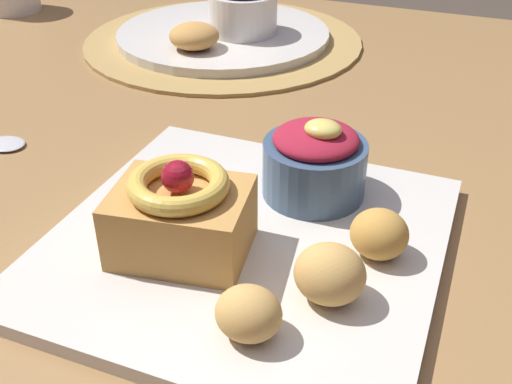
{
  "coord_description": "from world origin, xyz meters",
  "views": [
    {
      "loc": [
        0.18,
        -0.45,
        1.02
      ],
      "look_at": [
        0.04,
        -0.08,
        0.77
      ],
      "focal_mm": 43.43,
      "sensor_mm": 36.0,
      "label": 1
    }
  ],
  "objects": [
    {
      "name": "dining_table",
      "position": [
        0.0,
        0.0,
        0.66
      ],
      "size": [
        1.58,
        1.15,
        0.73
      ],
      "color": "olive",
      "rests_on": "ground_plane"
    },
    {
      "name": "back_ramekin",
      "position": [
        -0.14,
        0.32,
        0.78
      ],
      "size": [
        0.09,
        0.09,
        0.08
      ],
      "color": "white",
      "rests_on": "back_plate"
    },
    {
      "name": "back_plate",
      "position": [
        -0.17,
        0.32,
        0.74
      ],
      "size": [
        0.29,
        0.29,
        0.01
      ],
      "primitive_type": "cylinder",
      "color": "silver",
      "rests_on": "woven_placemat"
    },
    {
      "name": "back_pastry",
      "position": [
        -0.18,
        0.24,
        0.76
      ],
      "size": [
        0.06,
        0.06,
        0.03
      ],
      "primitive_type": "ellipsoid",
      "color": "#C68E47",
      "rests_on": "back_plate"
    },
    {
      "name": "cake_slice",
      "position": [
        -0.0,
        -0.14,
        0.77
      ],
      "size": [
        0.1,
        0.09,
        0.07
      ],
      "rotation": [
        0.0,
        0.0,
        0.15
      ],
      "color": "#C68E47",
      "rests_on": "front_plate"
    },
    {
      "name": "fritter_middle",
      "position": [
        0.08,
        -0.2,
        0.76
      ],
      "size": [
        0.04,
        0.04,
        0.03
      ],
      "primitive_type": "ellipsoid",
      "color": "tan",
      "rests_on": "front_plate"
    },
    {
      "name": "berry_ramekin",
      "position": [
        0.07,
        -0.03,
        0.77
      ],
      "size": [
        0.08,
        0.08,
        0.07
      ],
      "color": "#3D5675",
      "rests_on": "front_plate"
    },
    {
      "name": "fritter_back",
      "position": [
        0.13,
        -0.09,
        0.76
      ],
      "size": [
        0.04,
        0.04,
        0.04
      ],
      "primitive_type": "ellipsoid",
      "color": "gold",
      "rests_on": "front_plate"
    },
    {
      "name": "woven_placemat",
      "position": [
        -0.17,
        0.32,
        0.73
      ],
      "size": [
        0.39,
        0.39,
        0.0
      ],
      "primitive_type": "cylinder",
      "color": "#AD894C",
      "rests_on": "dining_table"
    },
    {
      "name": "front_plate",
      "position": [
        0.04,
        -0.1,
        0.74
      ],
      "size": [
        0.28,
        0.28,
        0.01
      ],
      "primitive_type": "cube",
      "color": "silver",
      "rests_on": "dining_table"
    },
    {
      "name": "fritter_front",
      "position": [
        0.11,
        -0.15,
        0.76
      ],
      "size": [
        0.05,
        0.04,
        0.04
      ],
      "primitive_type": "ellipsoid",
      "color": "tan",
      "rests_on": "front_plate"
    }
  ]
}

